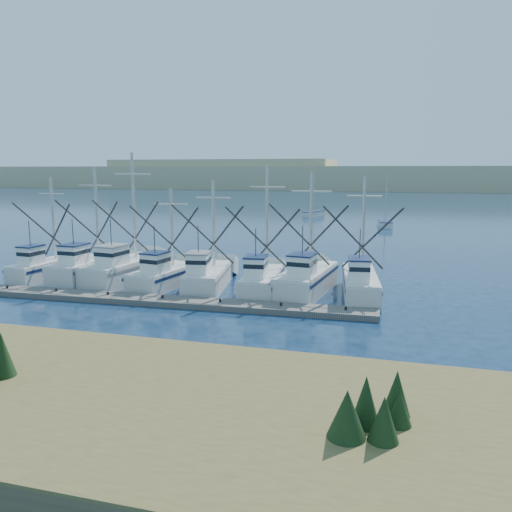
# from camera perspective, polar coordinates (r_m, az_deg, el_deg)

# --- Properties ---
(ground) EXTENTS (500.00, 500.00, 0.00)m
(ground) POSITION_cam_1_polar(r_m,az_deg,el_deg) (25.90, 0.13, -9.98)
(ground) COLOR #0C2135
(ground) RESTS_ON ground
(floating_dock) EXTENTS (28.07, 2.65, 0.37)m
(floating_dock) POSITION_cam_1_polar(r_m,az_deg,el_deg) (33.77, -10.64, -5.06)
(floating_dock) COLOR slate
(floating_dock) RESTS_ON ground
(dune_ridge) EXTENTS (360.00, 60.00, 10.00)m
(dune_ridge) POSITION_cam_1_polar(r_m,az_deg,el_deg) (233.65, 13.70, 8.70)
(dune_ridge) COLOR tan
(dune_ridge) RESTS_ON ground
(trawler_fleet) EXTENTS (27.89, 8.75, 10.10)m
(trawler_fleet) POSITION_cam_1_polar(r_m,az_deg,el_deg) (37.88, -7.32, -2.10)
(trawler_fleet) COLOR silver
(trawler_fleet) RESTS_ON ground
(sailboat_near) EXTENTS (2.32, 6.20, 8.10)m
(sailboat_near) POSITION_cam_1_polar(r_m,az_deg,el_deg) (79.67, 14.54, 3.60)
(sailboat_near) COLOR silver
(sailboat_near) RESTS_ON ground
(sailboat_far) EXTENTS (3.44, 6.30, 8.10)m
(sailboat_far) POSITION_cam_1_polar(r_m,az_deg,el_deg) (95.24, 6.59, 4.83)
(sailboat_far) COLOR silver
(sailboat_far) RESTS_ON ground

